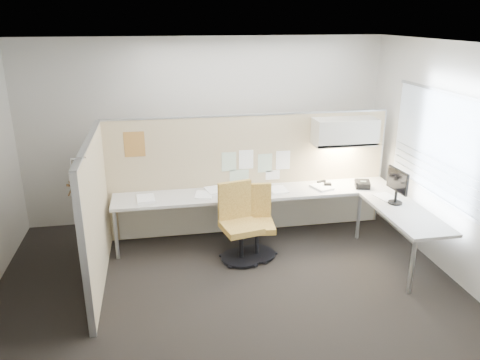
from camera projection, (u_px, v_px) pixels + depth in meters
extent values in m
cube|color=black|center=(230.00, 290.00, 5.55)|extent=(5.50, 4.50, 0.01)
cube|color=white|center=(228.00, 44.00, 4.62)|extent=(5.50, 4.50, 0.01)
cube|color=beige|center=(206.00, 131.00, 7.17)|extent=(5.50, 0.02, 2.80)
cube|color=beige|center=(284.00, 291.00, 3.00)|extent=(5.50, 0.02, 2.80)
cube|color=beige|center=(457.00, 165.00, 5.55)|extent=(0.02, 4.50, 2.80)
cube|color=#9DAAB6|center=(457.00, 153.00, 5.50)|extent=(0.01, 2.80, 1.30)
cube|color=#CCBD8D|center=(249.00, 175.00, 6.84)|extent=(4.10, 0.06, 1.75)
cube|color=#CCBD8D|center=(96.00, 214.00, 5.47)|extent=(0.06, 2.20, 1.75)
cube|color=beige|center=(257.00, 193.00, 6.59)|extent=(4.00, 0.60, 0.04)
cube|color=beige|center=(405.00, 213.00, 5.92)|extent=(0.60, 1.47, 0.04)
cube|color=beige|center=(253.00, 209.00, 6.97)|extent=(3.90, 0.02, 0.64)
cylinder|color=#A5A8AA|center=(116.00, 235.00, 6.15)|extent=(0.05, 0.05, 0.69)
cylinder|color=#A5A8AA|center=(412.00, 267.00, 5.37)|extent=(0.05, 0.05, 0.69)
cylinder|color=#A5A8AA|center=(359.00, 216.00, 6.73)|extent=(0.05, 0.05, 0.69)
cube|color=beige|center=(345.00, 132.00, 6.66)|extent=(0.90, 0.36, 0.38)
cube|color=#FFEABF|center=(344.00, 146.00, 6.73)|extent=(0.60, 0.06, 0.02)
cube|color=#8CBF8C|center=(229.00, 162.00, 6.68)|extent=(0.21, 0.00, 0.28)
cube|color=white|center=(246.00, 159.00, 6.72)|extent=(0.21, 0.00, 0.28)
cube|color=#8CBF8C|center=(265.00, 163.00, 6.79)|extent=(0.21, 0.00, 0.28)
cube|color=white|center=(283.00, 160.00, 6.82)|extent=(0.21, 0.00, 0.28)
cube|color=#8CBF8C|center=(239.00, 176.00, 6.78)|extent=(0.28, 0.00, 0.18)
cube|color=white|center=(273.00, 175.00, 6.87)|extent=(0.21, 0.00, 0.14)
cube|color=orange|center=(134.00, 144.00, 6.35)|extent=(0.28, 0.00, 0.35)
cylinder|color=black|center=(257.00, 254.00, 6.32)|extent=(0.50, 0.50, 0.03)
cylinder|color=black|center=(257.00, 241.00, 6.26)|extent=(0.06, 0.06, 0.39)
cube|color=#F2C65A|center=(257.00, 226.00, 6.18)|extent=(0.48, 0.48, 0.08)
cube|color=#F2C65A|center=(255.00, 200.00, 6.29)|extent=(0.43, 0.09, 0.48)
cylinder|color=black|center=(241.00, 258.00, 6.22)|extent=(0.54, 0.54, 0.03)
cylinder|color=black|center=(241.00, 244.00, 6.15)|extent=(0.06, 0.06, 0.41)
cube|color=#F2C65A|center=(241.00, 227.00, 6.07)|extent=(0.56, 0.56, 0.08)
cube|color=#F2C65A|center=(235.00, 200.00, 6.17)|extent=(0.46, 0.16, 0.52)
cylinder|color=black|center=(395.00, 202.00, 6.17)|extent=(0.18, 0.18, 0.02)
cylinder|color=black|center=(396.00, 197.00, 6.14)|extent=(0.04, 0.04, 0.17)
cube|color=black|center=(398.00, 180.00, 6.06)|extent=(0.06, 0.44, 0.30)
cube|color=black|center=(398.00, 180.00, 6.06)|extent=(0.03, 0.41, 0.26)
cube|color=black|center=(362.00, 185.00, 6.71)|extent=(0.25, 0.24, 0.12)
cylinder|color=black|center=(356.00, 182.00, 6.71)|extent=(0.08, 0.17, 0.04)
cube|color=black|center=(321.00, 182.00, 6.88)|extent=(0.15, 0.08, 0.05)
cube|color=black|center=(328.00, 185.00, 6.75)|extent=(0.11, 0.07, 0.06)
cube|color=silver|center=(78.00, 158.00, 4.49)|extent=(0.14, 0.02, 0.02)
cylinder|color=silver|center=(72.00, 167.00, 4.51)|extent=(0.02, 0.02, 0.14)
cube|color=#AD7F4C|center=(73.00, 180.00, 4.55)|extent=(0.02, 0.40, 0.12)
cube|color=#AD7F4C|center=(71.00, 183.00, 4.59)|extent=(0.02, 0.40, 0.12)
cube|color=gray|center=(78.00, 236.00, 4.69)|extent=(0.01, 0.07, 0.99)
cube|color=white|center=(146.00, 199.00, 6.28)|extent=(0.25, 0.32, 0.03)
cube|color=white|center=(204.00, 195.00, 6.44)|extent=(0.29, 0.34, 0.02)
cube|color=white|center=(231.00, 195.00, 6.40)|extent=(0.26, 0.32, 0.04)
cube|color=white|center=(278.00, 190.00, 6.64)|extent=(0.25, 0.31, 0.01)
cube|color=white|center=(322.00, 187.00, 6.72)|extent=(0.31, 0.35, 0.03)
cube|color=white|center=(386.00, 197.00, 6.36)|extent=(0.29, 0.34, 0.02)
cube|color=white|center=(215.00, 190.00, 6.59)|extent=(0.28, 0.34, 0.03)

